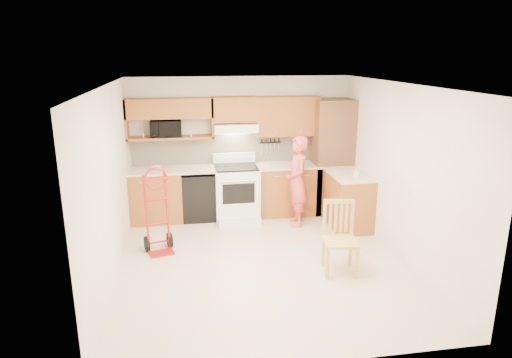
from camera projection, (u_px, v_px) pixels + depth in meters
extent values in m
cube|color=beige|center=(262.00, 262.00, 6.46)|extent=(4.00, 4.50, 0.02)
cube|color=white|center=(262.00, 84.00, 5.78)|extent=(4.00, 4.50, 0.02)
cube|color=white|center=(241.00, 146.00, 8.27)|extent=(4.00, 0.02, 2.50)
cube|color=white|center=(307.00, 246.00, 3.98)|extent=(4.00, 0.02, 2.50)
cube|color=white|center=(109.00, 185.00, 5.81)|extent=(0.02, 4.50, 2.50)
cube|color=white|center=(400.00, 172.00, 6.44)|extent=(0.02, 4.50, 2.50)
cube|color=beige|center=(241.00, 149.00, 8.26)|extent=(3.92, 0.03, 0.55)
cube|color=#A65621|center=(156.00, 196.00, 7.95)|extent=(0.90, 0.60, 0.90)
cube|color=black|center=(199.00, 195.00, 8.07)|extent=(0.60, 0.60, 0.85)
cube|color=#A65621|center=(287.00, 190.00, 8.32)|extent=(1.14, 0.60, 0.90)
cube|color=beige|center=(172.00, 170.00, 7.87)|extent=(1.50, 0.63, 0.04)
cube|color=beige|center=(288.00, 165.00, 8.19)|extent=(1.14, 0.63, 0.04)
cube|color=#A65621|center=(348.00, 201.00, 7.70)|extent=(0.60, 1.00, 0.90)
cube|color=beige|center=(349.00, 175.00, 7.57)|extent=(0.63, 1.00, 0.04)
cube|color=brown|center=(331.00, 157.00, 8.29)|extent=(0.70, 0.60, 2.10)
cube|color=#A65621|center=(169.00, 108.00, 7.71)|extent=(1.50, 0.33, 0.34)
cube|color=#A65621|center=(171.00, 138.00, 7.85)|extent=(1.50, 0.33, 0.04)
cube|color=#A65621|center=(235.00, 109.00, 7.90)|extent=(0.76, 0.33, 0.44)
cube|color=#A65621|center=(287.00, 116.00, 8.08)|extent=(1.14, 0.33, 0.70)
cube|color=white|center=(235.00, 127.00, 7.92)|extent=(0.76, 0.46, 0.14)
imported|color=black|center=(166.00, 128.00, 7.79)|extent=(0.53, 0.36, 0.29)
imported|color=#E14C49|center=(297.00, 181.00, 7.66)|extent=(0.38, 0.57, 1.56)
imported|color=white|center=(356.00, 173.00, 7.26)|extent=(0.09, 0.09, 0.17)
imported|color=white|center=(157.00, 168.00, 7.81)|extent=(0.21, 0.21, 0.05)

